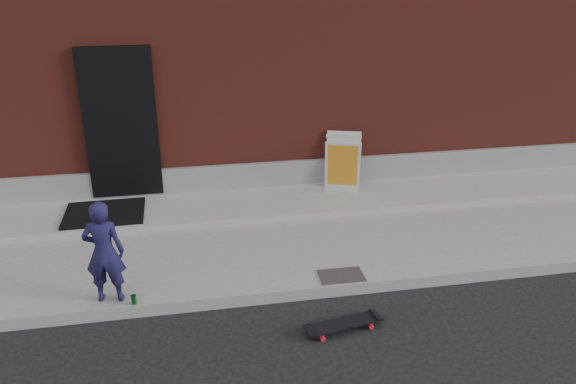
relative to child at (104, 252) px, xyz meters
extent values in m
plane|color=black|center=(2.61, -0.20, -0.74)|extent=(80.00, 80.00, 0.00)
cube|color=slate|center=(2.61, 1.30, -0.67)|extent=(20.00, 3.00, 0.15)
cube|color=gray|center=(2.61, 2.20, -0.54)|extent=(20.00, 1.20, 0.10)
cube|color=maroon|center=(2.61, 6.80, 1.76)|extent=(20.00, 8.00, 5.00)
cube|color=gray|center=(2.61, 2.77, -0.29)|extent=(20.00, 0.10, 0.40)
cube|color=black|center=(0.01, 2.76, 0.66)|extent=(1.05, 0.12, 2.25)
imported|color=#19163F|center=(0.00, 0.00, 0.00)|extent=(0.46, 0.33, 1.19)
cylinder|color=red|center=(2.72, -0.68, -0.71)|extent=(0.06, 0.04, 0.06)
cylinder|color=red|center=(2.75, -0.86, -0.71)|extent=(0.06, 0.04, 0.06)
cylinder|color=red|center=(2.16, -0.78, -0.71)|extent=(0.06, 0.04, 0.06)
cylinder|color=red|center=(2.19, -0.96, -0.71)|extent=(0.06, 0.04, 0.06)
cube|color=#B5B6BB|center=(2.74, -0.77, -0.68)|extent=(0.08, 0.19, 0.02)
cube|color=#B5B6BB|center=(2.18, -0.87, -0.68)|extent=(0.08, 0.19, 0.02)
cube|color=black|center=(2.46, -0.82, -0.66)|extent=(0.84, 0.36, 0.02)
cube|color=silver|center=(3.27, 2.21, -0.05)|extent=(0.59, 0.39, 0.88)
cube|color=silver|center=(3.38, 2.59, -0.05)|extent=(0.59, 0.39, 0.88)
cube|color=yellow|center=(3.26, 2.19, -0.10)|extent=(0.48, 0.31, 0.70)
cube|color=silver|center=(3.33, 2.40, 0.39)|extent=(0.53, 0.20, 0.04)
cylinder|color=#1B892B|center=(0.26, -0.15, -0.54)|extent=(0.07, 0.07, 0.11)
cube|color=black|center=(-0.29, 2.12, -0.48)|extent=(1.13, 0.92, 0.03)
cube|color=#58575D|center=(2.66, 0.00, -0.58)|extent=(0.53, 0.34, 0.02)
camera|label=1|loc=(0.98, -5.57, 2.91)|focal=35.00mm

